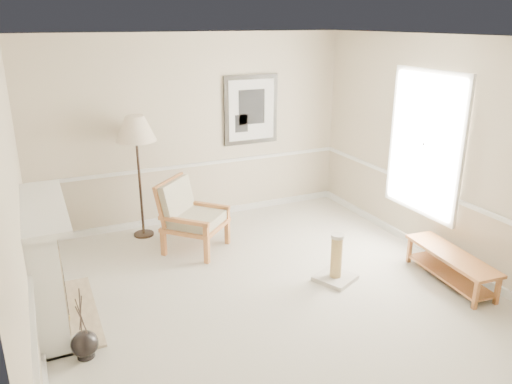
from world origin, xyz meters
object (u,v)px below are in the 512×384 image
bench (451,263)px  scratching_post (336,266)px  armchair (188,213)px  floor_vase (85,345)px  floor_lamp (136,132)px

bench → scratching_post: (-1.26, 0.62, -0.06)m
scratching_post → bench: bearing=-26.1°
armchair → bench: armchair is taller
floor_vase → bench: (4.26, -0.35, 0.11)m
armchair → scratching_post: (1.37, -1.64, -0.34)m
bench → scratching_post: bearing=153.9°
floor_vase → bench: size_ratio=0.56×
armchair → bench: bearing=-85.0°
floor_lamp → scratching_post: 3.30m
floor_vase → floor_lamp: bearing=66.4°
floor_lamp → armchair: bearing=-55.4°
floor_vase → armchair: bearing=49.5°
floor_lamp → scratching_post: size_ratio=2.93×
floor_vase → scratching_post: 3.02m
armchair → scratching_post: 2.16m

